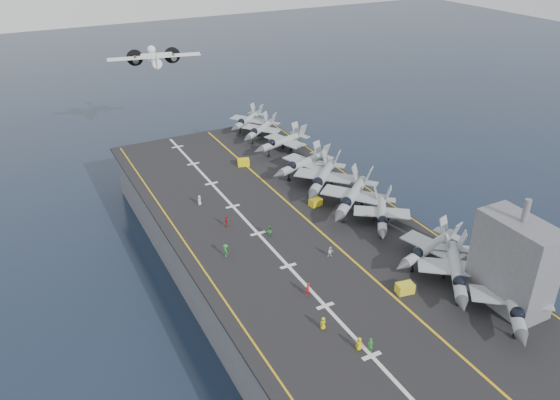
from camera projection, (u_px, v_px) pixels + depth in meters
name	position (u px, v px, depth m)	size (l,w,h in m)	color
ground	(291.00, 277.00, 92.80)	(500.00, 500.00, 0.00)	#142135
hull	(291.00, 253.00, 90.45)	(36.00, 90.00, 10.00)	#56595E
flight_deck	(291.00, 226.00, 88.01)	(38.00, 92.00, 0.40)	black
foul_line	(308.00, 220.00, 89.13)	(0.35, 90.00, 0.02)	gold
landing_centerline	(258.00, 233.00, 85.46)	(0.50, 90.00, 0.02)	silver
deck_edge_port	(191.00, 251.00, 80.96)	(0.25, 90.00, 0.02)	gold
deck_edge_stbd	(384.00, 200.00, 95.47)	(0.25, 90.00, 0.02)	gold
island_superstructure	(516.00, 253.00, 67.05)	(5.00, 10.00, 15.00)	#56595E
fighter_jet_0	(512.00, 300.00, 66.95)	(16.74, 17.50, 5.08)	#949BA3
fighter_jet_1	(457.00, 270.00, 72.40)	(17.10, 18.01, 5.22)	gray
fighter_jet_2	(430.00, 247.00, 77.67)	(15.80, 12.56, 4.81)	#8E959D
fighter_jet_3	(382.00, 213.00, 86.43)	(15.16, 16.14, 4.67)	#9AA3A9
fighter_jet_4	(352.00, 195.00, 90.83)	(19.27, 18.51, 5.59)	gray
fighter_jet_5	(323.00, 176.00, 97.53)	(18.55, 18.36, 5.44)	gray
fighter_jet_6	(303.00, 163.00, 103.37)	(16.67, 13.61, 5.00)	gray
fighter_jet_7	(282.00, 141.00, 113.36)	(16.20, 13.15, 4.87)	#959BA4
fighter_jet_8	(260.00, 129.00, 120.04)	(15.68, 14.82, 4.54)	gray
tow_cart_a	(405.00, 288.00, 72.00)	(2.50, 1.85, 1.37)	gold
tow_cart_b	(316.00, 202.00, 93.33)	(2.28, 1.68, 1.25)	yellow
tow_cart_c	(243.00, 162.00, 107.98)	(2.61, 2.07, 1.37)	#DCCA08
crew_0	(323.00, 323.00, 65.60)	(1.10, 0.78, 1.74)	gold
crew_1	(308.00, 289.00, 71.37)	(1.35, 1.11, 1.94)	#B21919
crew_2	(269.00, 231.00, 84.37)	(1.19, 0.87, 1.83)	#268C33
crew_3	(226.00, 250.00, 79.42)	(0.81, 1.20, 2.00)	#26842D
crew_4	(226.00, 222.00, 86.94)	(1.01, 1.26, 1.83)	#B21919
crew_5	(200.00, 200.00, 93.39)	(1.26, 1.23, 1.77)	silver
crew_6	(370.00, 345.00, 62.26)	(1.25, 1.32, 1.83)	#257B2C
crew_7	(330.00, 252.00, 79.41)	(1.08, 0.80, 1.64)	white
transport_plane	(155.00, 62.00, 125.08)	(23.17, 17.84, 4.94)	#BABCBE
fighter_jet_9	(247.00, 120.00, 125.36)	(15.68, 14.82, 4.54)	gray
crew_8	(359.00, 344.00, 62.49)	(1.10, 0.78, 1.74)	gold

